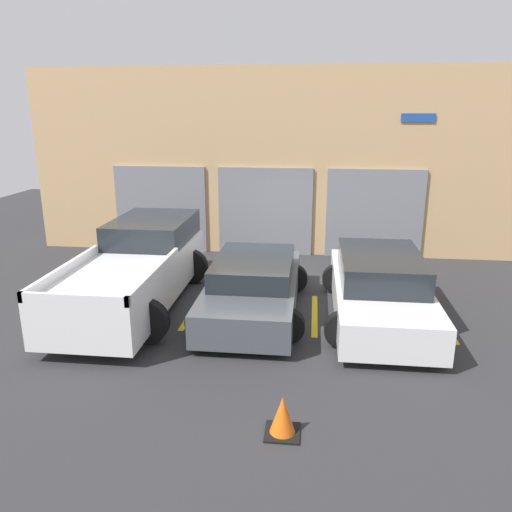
{
  "coord_description": "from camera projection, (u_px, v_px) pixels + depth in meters",
  "views": [
    {
      "loc": [
        1.2,
        -11.34,
        4.15
      ],
      "look_at": [
        0.0,
        -1.06,
        1.1
      ],
      "focal_mm": 35.0,
      "sensor_mm": 36.0,
      "label": 1
    }
  ],
  "objects": [
    {
      "name": "sedan_side",
      "position": [
        253.0,
        287.0,
        10.49
      ],
      "size": [
        2.24,
        4.33,
        1.18
      ],
      "color": "#474C51",
      "rests_on": "ground"
    },
    {
      "name": "parking_stripe_left",
      "position": [
        194.0,
        309.0,
        10.77
      ],
      "size": [
        0.12,
        2.2,
        0.01
      ],
      "primitive_type": "cube",
      "color": "gold",
      "rests_on": "ground"
    },
    {
      "name": "traffic_cone",
      "position": [
        283.0,
        417.0,
        6.58
      ],
      "size": [
        0.47,
        0.47,
        0.55
      ],
      "color": "black",
      "rests_on": "ground"
    },
    {
      "name": "pickup_truck",
      "position": [
        137.0,
        268.0,
        10.95
      ],
      "size": [
        2.51,
        5.4,
        1.67
      ],
      "color": "white",
      "rests_on": "ground"
    },
    {
      "name": "parking_stripe_far_left",
      "position": [
        79.0,
        304.0,
        11.06
      ],
      "size": [
        0.12,
        2.2,
        0.01
      ],
      "primitive_type": "cube",
      "color": "gold",
      "rests_on": "ground"
    },
    {
      "name": "parking_stripe_right",
      "position": [
        442.0,
        320.0,
        10.19
      ],
      "size": [
        0.12,
        2.2,
        0.01
      ],
      "primitive_type": "cube",
      "color": "gold",
      "rests_on": "ground"
    },
    {
      "name": "parking_stripe_centre",
      "position": [
        315.0,
        315.0,
        10.48
      ],
      "size": [
        0.12,
        2.2,
        0.01
      ],
      "primitive_type": "cube",
      "color": "gold",
      "rests_on": "ground"
    },
    {
      "name": "sedan_white",
      "position": [
        380.0,
        288.0,
        10.19
      ],
      "size": [
        2.28,
        4.57,
        1.35
      ],
      "color": "white",
      "rests_on": "ground"
    },
    {
      "name": "ground_plane",
      "position": [
        261.0,
        287.0,
        12.11
      ],
      "size": [
        28.0,
        28.0,
        0.0
      ],
      "primitive_type": "plane",
      "color": "#2D2D30"
    },
    {
      "name": "shophouse_building",
      "position": [
        273.0,
        164.0,
        14.5
      ],
      "size": [
        14.27,
        0.68,
        5.32
      ],
      "color": "tan",
      "rests_on": "ground"
    }
  ]
}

